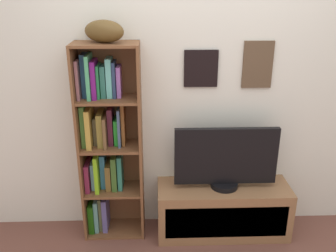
# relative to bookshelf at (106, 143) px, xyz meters

# --- Properties ---
(back_wall) EXTENTS (4.80, 0.08, 2.38)m
(back_wall) POSITION_rel_bookshelf_xyz_m (0.65, 0.14, 0.39)
(back_wall) COLOR white
(back_wall) RESTS_ON ground
(bookshelf) EXTENTS (0.49, 0.28, 1.59)m
(bookshelf) POSITION_rel_bookshelf_xyz_m (0.00, 0.00, 0.00)
(bookshelf) COLOR brown
(bookshelf) RESTS_ON ground
(football) EXTENTS (0.34, 0.26, 0.16)m
(football) POSITION_rel_bookshelf_xyz_m (0.05, -0.03, 0.87)
(football) COLOR brown
(football) RESTS_ON bookshelf
(tv_stand) EXTENTS (1.08, 0.38, 0.43)m
(tv_stand) POSITION_rel_bookshelf_xyz_m (0.95, -0.08, -0.58)
(tv_stand) COLOR #8E6442
(tv_stand) RESTS_ON ground
(television) EXTENTS (0.82, 0.22, 0.51)m
(television) POSITION_rel_bookshelf_xyz_m (0.95, -0.08, -0.11)
(television) COLOR black
(television) RESTS_ON tv_stand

